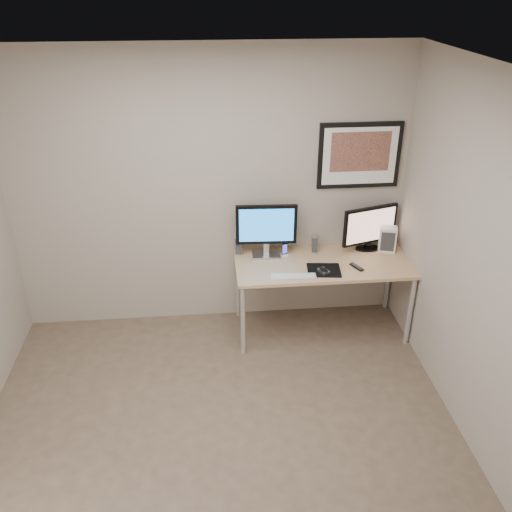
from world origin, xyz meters
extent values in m
plane|color=brown|center=(0.00, 0.00, 0.00)|extent=(3.60, 3.60, 0.00)
plane|color=white|center=(0.00, 0.00, 2.60)|extent=(3.60, 3.60, 0.00)
plane|color=gray|center=(0.00, 1.70, 1.30)|extent=(3.60, 0.00, 3.60)
plane|color=gray|center=(1.80, 0.00, 1.30)|extent=(0.00, 3.40, 3.40)
cube|color=tan|center=(1.00, 1.35, 0.71)|extent=(1.60, 0.70, 0.03)
cylinder|color=silver|center=(0.24, 1.04, 0.35)|extent=(0.04, 0.04, 0.70)
cylinder|color=silver|center=(0.24, 1.66, 0.35)|extent=(0.04, 0.04, 0.70)
cylinder|color=silver|center=(1.76, 1.04, 0.35)|extent=(0.04, 0.04, 0.70)
cylinder|color=silver|center=(1.76, 1.66, 0.35)|extent=(0.04, 0.04, 0.70)
cube|color=black|center=(1.35, 1.68, 1.62)|extent=(0.75, 0.03, 0.60)
cube|color=silver|center=(1.35, 1.67, 1.62)|extent=(0.67, 0.00, 0.52)
cube|color=orange|center=(1.35, 1.66, 1.66)|extent=(0.54, 0.00, 0.36)
cube|color=#ADADB2|center=(0.50, 1.53, 0.74)|extent=(0.27, 0.19, 0.02)
cube|color=#ADADB2|center=(0.50, 1.53, 0.80)|extent=(0.05, 0.04, 0.11)
cube|color=black|center=(0.50, 1.53, 1.05)|extent=(0.56, 0.06, 0.38)
cube|color=#1665B4|center=(0.50, 1.51, 1.05)|extent=(0.50, 0.03, 0.32)
cube|color=black|center=(1.48, 1.57, 0.74)|extent=(0.26, 0.19, 0.02)
cube|color=black|center=(1.48, 1.57, 0.78)|extent=(0.06, 0.06, 0.05)
cube|color=black|center=(1.48, 1.57, 0.98)|extent=(0.54, 0.19, 0.36)
cube|color=tan|center=(1.48, 1.55, 0.98)|extent=(0.48, 0.15, 0.31)
cylinder|color=#ADADB2|center=(0.25, 1.59, 0.82)|extent=(0.09, 0.09, 0.19)
cylinder|color=#ADADB2|center=(0.96, 1.56, 0.81)|extent=(0.08, 0.08, 0.17)
cube|color=black|center=(0.67, 1.51, 0.79)|extent=(0.08, 0.08, 0.13)
cube|color=silver|center=(0.69, 1.11, 0.74)|extent=(0.40, 0.13, 0.01)
cube|color=black|center=(0.98, 1.20, 0.73)|extent=(0.32, 0.29, 0.00)
ellipsoid|color=black|center=(0.97, 1.16, 0.75)|extent=(0.10, 0.13, 0.04)
cube|color=black|center=(1.28, 1.22, 0.74)|extent=(0.10, 0.16, 0.02)
cube|color=white|center=(1.65, 1.52, 0.85)|extent=(0.18, 0.15, 0.24)
camera|label=1|loc=(-0.03, -2.91, 3.08)|focal=38.00mm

